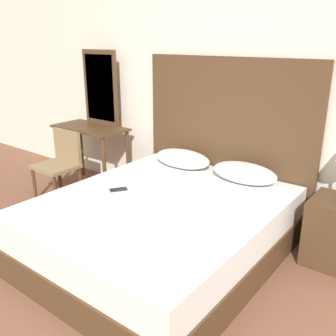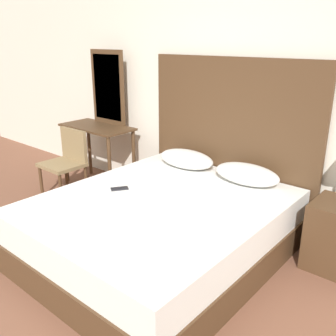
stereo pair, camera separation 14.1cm
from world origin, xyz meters
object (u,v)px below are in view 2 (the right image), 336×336
vanity_desk (97,138)px  chair (67,159)px  bed (160,228)px  phone_on_bed (120,189)px

vanity_desk → chair: bearing=-89.7°
bed → vanity_desk: vanity_desk is taller
chair → bed: bearing=-9.0°
bed → chair: chair is taller
vanity_desk → chair: chair is taller
bed → vanity_desk: size_ratio=2.20×
phone_on_bed → chair: (-1.23, 0.32, -0.06)m
vanity_desk → chair: (0.00, -0.46, -0.16)m
phone_on_bed → bed: bearing=7.4°
phone_on_bed → chair: bearing=165.6°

